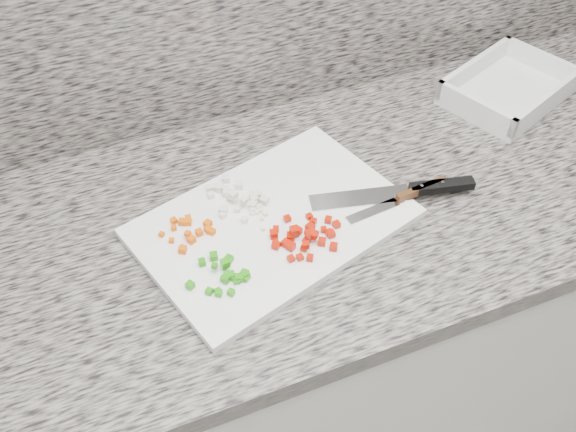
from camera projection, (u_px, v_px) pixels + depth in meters
The scene contains 11 objects.
cabinet at pixel (311, 343), 1.49m from camera, with size 3.92×0.62×0.86m, color silver.
countertop at pixel (318, 208), 1.16m from camera, with size 3.96×0.64×0.04m, color slate.
cutting_board at pixel (273, 222), 1.10m from camera, with size 0.45×0.30×0.01m, color white.
carrot_pile at pixel (191, 231), 1.07m from camera, with size 0.09×0.08×0.02m.
onion_pile at pixel (237, 197), 1.12m from camera, with size 0.10×0.12×0.02m.
green_pepper_pile at pixel (226, 274), 1.00m from camera, with size 0.10×0.09×0.02m.
red_pepper_pile at pixel (304, 236), 1.06m from camera, with size 0.13×0.11×0.02m.
garlic_pile at pixel (261, 216), 1.09m from camera, with size 0.04×0.06×0.01m.
chef_knife at pixel (414, 190), 1.14m from camera, with size 0.30×0.10×0.02m.
paring_knife at pixel (409, 195), 1.13m from camera, with size 0.20×0.04×0.02m.
tray at pixel (508, 90), 1.35m from camera, with size 0.31×0.27×0.05m.
Camera 1 is at (-0.36, 0.71, 1.71)m, focal length 40.00 mm.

